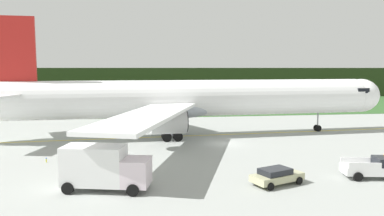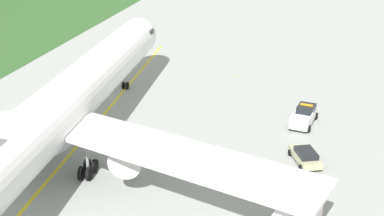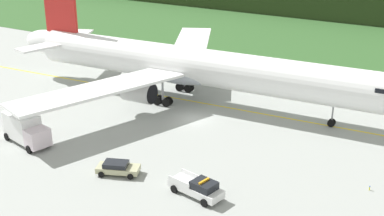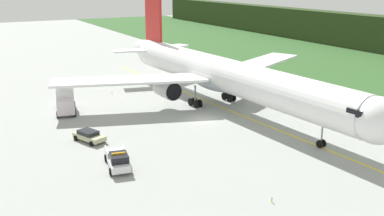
# 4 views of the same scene
# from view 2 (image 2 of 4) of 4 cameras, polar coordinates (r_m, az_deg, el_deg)

# --- Properties ---
(ground) EXTENTS (320.00, 320.00, 0.00)m
(ground) POSITION_cam_2_polar(r_m,az_deg,el_deg) (50.34, -6.16, -4.33)
(ground) COLOR #979B97
(taxiway_centerline_main) EXTENTS (77.35, 5.13, 0.01)m
(taxiway_centerline_main) POSITION_cam_2_polar(r_m,az_deg,el_deg) (49.98, -13.41, -5.06)
(taxiway_centerline_main) COLOR yellow
(taxiway_centerline_main) RESTS_ON ground
(airliner) EXTENTS (57.58, 46.63, 15.34)m
(airliner) POSITION_cam_2_polar(r_m,az_deg,el_deg) (47.30, -14.29, -0.10)
(airliner) COLOR white
(airliner) RESTS_ON ground
(ops_pickup_truck) EXTENTS (5.66, 3.00, 1.94)m
(ops_pickup_truck) POSITION_cam_2_polar(r_m,az_deg,el_deg) (56.15, 12.34, -0.82)
(ops_pickup_truck) COLOR white
(ops_pickup_truck) RESTS_ON ground
(staff_car) EXTENTS (4.59, 3.25, 1.30)m
(staff_car) POSITION_cam_2_polar(r_m,az_deg,el_deg) (48.05, 12.43, -5.19)
(staff_car) COLOR #AFAE84
(staff_car) RESTS_ON ground
(taxiway_edge_light_east) EXTENTS (0.12, 0.12, 0.45)m
(taxiway_edge_light_east) POSITION_cam_2_polar(r_m,az_deg,el_deg) (69.53, 5.07, 3.57)
(taxiway_edge_light_east) COLOR yellow
(taxiway_edge_light_east) RESTS_ON ground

